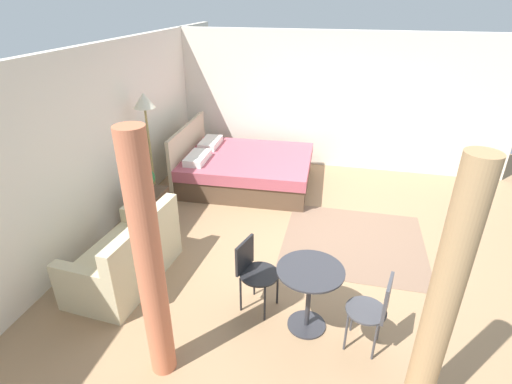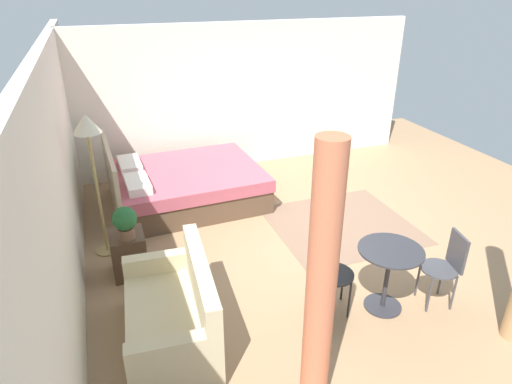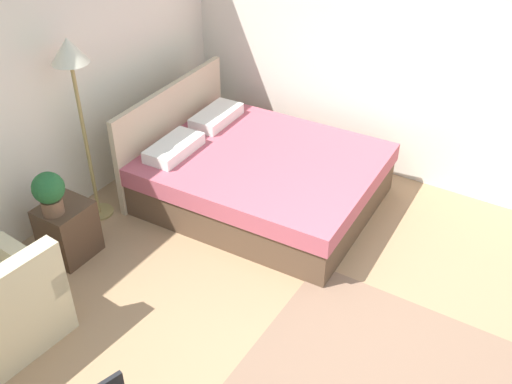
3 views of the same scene
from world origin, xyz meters
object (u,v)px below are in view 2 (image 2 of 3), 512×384
at_px(floor_lamp, 89,138).
at_px(cafe_chair_near_couch, 447,263).
at_px(couch, 175,316).
at_px(potted_plant, 125,221).
at_px(nightstand, 129,254).
at_px(bed, 183,185).
at_px(balcony_table, 388,267).
at_px(cafe_chair_near_window, 326,270).

bearing_deg(floor_lamp, cafe_chair_near_couch, -124.12).
xyz_separation_m(couch, potted_plant, (1.20, 0.31, 0.47)).
bearing_deg(nightstand, bed, -31.04).
relative_size(bed, couch, 1.58).
height_order(bed, potted_plant, bed).
xyz_separation_m(couch, nightstand, (1.30, 0.31, -0.02)).
bearing_deg(balcony_table, potted_plant, 59.63).
distance_m(bed, floor_lamp, 2.07).
relative_size(nightstand, potted_plant, 1.35).
bearing_deg(couch, balcony_table, -97.12).
bearing_deg(nightstand, couch, -166.50).
height_order(couch, potted_plant, potted_plant).
bearing_deg(potted_plant, cafe_chair_near_window, -124.34).
relative_size(couch, potted_plant, 3.70).
height_order(nightstand, cafe_chair_near_couch, cafe_chair_near_couch).
bearing_deg(balcony_table, couch, 82.88).
relative_size(potted_plant, balcony_table, 0.54).
relative_size(nightstand, cafe_chair_near_window, 0.66).
xyz_separation_m(nightstand, potted_plant, (-0.10, -0.01, 0.49)).
xyz_separation_m(couch, cafe_chair_near_window, (-0.09, -1.58, 0.21)).
bearing_deg(bed, cafe_chair_near_window, -163.59).
relative_size(couch, floor_lamp, 0.80).
bearing_deg(cafe_chair_near_window, potted_plant, 55.66).
relative_size(couch, balcony_table, 2.01).
distance_m(potted_plant, balcony_table, 2.92).
xyz_separation_m(potted_plant, cafe_chair_near_couch, (-1.61, -3.15, -0.25)).
bearing_deg(bed, potted_plant, 150.58).
bearing_deg(floor_lamp, cafe_chair_near_window, -132.81).
height_order(nightstand, potted_plant, potted_plant).
bearing_deg(potted_plant, balcony_table, -120.37).
xyz_separation_m(bed, nightstand, (-1.66, 1.00, -0.03)).
bearing_deg(cafe_chair_near_couch, floor_lamp, 55.88).
distance_m(nightstand, potted_plant, 0.50).
xyz_separation_m(nightstand, floor_lamp, (0.59, 0.25, 1.29)).
xyz_separation_m(bed, cafe_chair_near_window, (-3.04, -0.90, 0.21)).
height_order(bed, balcony_table, bed).
height_order(couch, nightstand, couch).
distance_m(couch, floor_lamp, 2.34).
relative_size(balcony_table, cafe_chair_near_window, 0.90).
distance_m(couch, balcony_table, 2.24).
bearing_deg(balcony_table, nightstand, 58.03).
distance_m(bed, cafe_chair_near_couch, 4.01).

